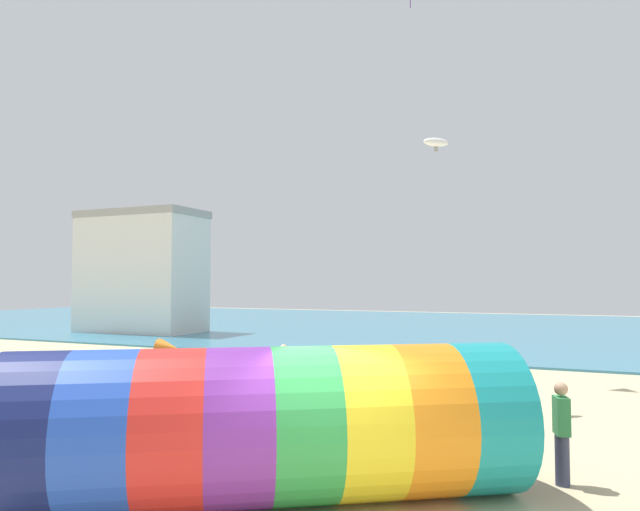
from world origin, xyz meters
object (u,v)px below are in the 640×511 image
(kite_handler, at_px, (562,432))
(kite_white_parafoil, at_px, (436,142))
(bystander_near_water, at_px, (284,371))
(giant_inflatable_tube, at_px, (272,425))
(beach_flag, at_px, (168,353))

(kite_handler, xyz_separation_m, kite_white_parafoil, (-3.29, 5.74, 6.67))
(bystander_near_water, bearing_deg, giant_inflatable_tube, -64.46)
(bystander_near_water, bearing_deg, beach_flag, -85.29)
(giant_inflatable_tube, xyz_separation_m, kite_handler, (4.21, 2.67, -0.32))
(beach_flag, bearing_deg, kite_white_parafoil, 61.84)
(beach_flag, bearing_deg, kite_handler, 11.80)
(giant_inflatable_tube, xyz_separation_m, beach_flag, (-2.96, 1.17, 0.86))
(kite_handler, bearing_deg, beach_flag, -168.20)
(kite_white_parafoil, height_order, beach_flag, kite_white_parafoil)
(giant_inflatable_tube, bearing_deg, bystander_near_water, 115.54)
(kite_white_parafoil, height_order, bystander_near_water, kite_white_parafoil)
(kite_white_parafoil, bearing_deg, bystander_near_water, -165.04)
(giant_inflatable_tube, distance_m, kite_handler, 4.99)
(giant_inflatable_tube, height_order, kite_handler, giant_inflatable_tube)
(beach_flag, bearing_deg, giant_inflatable_tube, -21.58)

